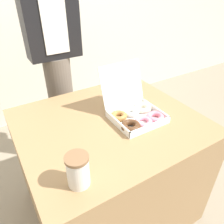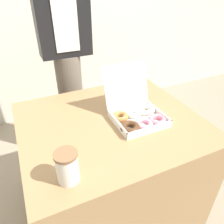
% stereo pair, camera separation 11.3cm
% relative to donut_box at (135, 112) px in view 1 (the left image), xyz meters
% --- Properties ---
extents(ground_plane, '(14.00, 14.00, 0.00)m').
position_rel_donut_box_xyz_m(ground_plane, '(-0.14, 0.05, -0.80)').
color(ground_plane, gray).
extents(table, '(0.99, 0.87, 0.76)m').
position_rel_donut_box_xyz_m(table, '(-0.14, 0.05, -0.42)').
color(table, '#99754C').
rests_on(table, ground_plane).
extents(donut_box, '(0.31, 0.33, 0.27)m').
position_rel_donut_box_xyz_m(donut_box, '(0.00, 0.00, 0.00)').
color(donut_box, white).
rests_on(donut_box, table).
extents(coffee_cup, '(0.09, 0.09, 0.14)m').
position_rel_donut_box_xyz_m(coffee_cup, '(-0.46, -0.26, 0.03)').
color(coffee_cup, silver).
rests_on(coffee_cup, table).
extents(person_customer, '(0.36, 0.22, 1.78)m').
position_rel_donut_box_xyz_m(person_customer, '(-0.20, 0.70, 0.21)').
color(person_customer, '#665B51').
rests_on(person_customer, ground_plane).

